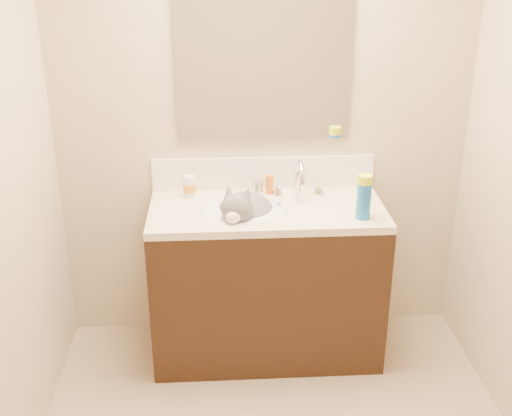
{
  "coord_description": "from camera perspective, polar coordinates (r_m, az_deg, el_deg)",
  "views": [
    {
      "loc": [
        -0.24,
        -2.01,
        2.15
      ],
      "look_at": [
        -0.06,
        0.92,
        0.88
      ],
      "focal_mm": 45.0,
      "sensor_mm": 36.0,
      "label": 1
    }
  ],
  "objects": [
    {
      "name": "toothbrush",
      "position": [
        3.29,
        2.1,
        0.33
      ],
      "size": [
        0.07,
        0.12,
        0.01
      ],
      "primitive_type": "cube",
      "rotation": [
        0.0,
        0.0,
        0.5
      ],
      "color": "white",
      "rests_on": "counter_slab"
    },
    {
      "name": "pill_bottle",
      "position": [
        3.4,
        -5.93,
        1.94
      ],
      "size": [
        0.08,
        0.08,
        0.11
      ],
      "primitive_type": "cylinder",
      "rotation": [
        0.0,
        0.0,
        0.38
      ],
      "color": "white",
      "rests_on": "counter_slab"
    },
    {
      "name": "room_shell",
      "position": [
        2.13,
        3.16,
        5.17
      ],
      "size": [
        2.24,
        2.54,
        2.52
      ],
      "color": "#BCAA8C",
      "rests_on": "ground"
    },
    {
      "name": "pill_label",
      "position": [
        3.41,
        -5.93,
        1.8
      ],
      "size": [
        0.09,
        0.09,
        0.04
      ],
      "primitive_type": "cylinder",
      "rotation": [
        0.0,
        0.0,
        0.38
      ],
      "color": "orange",
      "rests_on": "pill_bottle"
    },
    {
      "name": "vanity_cabinet",
      "position": [
        3.47,
        0.94,
        -6.79
      ],
      "size": [
        1.2,
        0.55,
        0.82
      ],
      "primitive_type": "cube",
      "color": "black",
      "rests_on": "ground"
    },
    {
      "name": "spray_can",
      "position": [
        3.15,
        9.55,
        0.74
      ],
      "size": [
        0.09,
        0.09,
        0.19
      ],
      "primitive_type": "cylinder",
      "rotation": [
        0.0,
        0.0,
        0.42
      ],
      "color": "#1A64B6",
      "rests_on": "counter_slab"
    },
    {
      "name": "faucet",
      "position": [
        3.38,
        3.87,
        2.39
      ],
      "size": [
        0.28,
        0.2,
        0.21
      ],
      "color": "silver",
      "rests_on": "counter_slab"
    },
    {
      "name": "mirror",
      "position": [
        3.32,
        0.72,
        12.73
      ],
      "size": [
        0.9,
        0.02,
        0.8
      ],
      "primitive_type": "cube",
      "color": "white",
      "rests_on": "room_shell"
    },
    {
      "name": "counter_slab",
      "position": [
        3.27,
        0.99,
        -0.27
      ],
      "size": [
        1.2,
        0.55,
        0.04
      ],
      "primitive_type": "cube",
      "color": "beige",
      "rests_on": "vanity_cabinet"
    },
    {
      "name": "backsplash",
      "position": [
        3.48,
        0.67,
        3.13
      ],
      "size": [
        1.2,
        0.02,
        0.18
      ],
      "primitive_type": "cube",
      "color": "white",
      "rests_on": "counter_slab"
    },
    {
      "name": "amber_bottle",
      "position": [
        3.42,
        1.22,
        2.11
      ],
      "size": [
        0.05,
        0.05,
        0.1
      ],
      "primitive_type": "cylinder",
      "rotation": [
        0.0,
        0.0,
        -0.15
      ],
      "color": "orange",
      "rests_on": "counter_slab"
    },
    {
      "name": "spray_cap",
      "position": [
        3.11,
        9.68,
        2.52
      ],
      "size": [
        0.09,
        0.09,
        0.04
      ],
      "primitive_type": "cylinder",
      "rotation": [
        0.0,
        0.0,
        0.42
      ],
      "color": "#CDE518",
      "rests_on": "spray_can"
    },
    {
      "name": "toothbrush_head",
      "position": [
        3.29,
        2.1,
        0.37
      ],
      "size": [
        0.03,
        0.03,
        0.01
      ],
      "primitive_type": "cube",
      "rotation": [
        0.0,
        0.0,
        0.5
      ],
      "color": "#718DF0",
      "rests_on": "counter_slab"
    },
    {
      "name": "basin",
      "position": [
        3.26,
        -1.07,
        -1.34
      ],
      "size": [
        0.45,
        0.36,
        0.14
      ],
      "primitive_type": "ellipsoid",
      "color": "silver",
      "rests_on": "vanity_cabinet"
    },
    {
      "name": "silver_jar",
      "position": [
        3.45,
        0.16,
        1.89
      ],
      "size": [
        0.06,
        0.06,
        0.06
      ],
      "primitive_type": "cylinder",
      "rotation": [
        0.0,
        0.0,
        0.25
      ],
      "color": "#B7B7BC",
      "rests_on": "counter_slab"
    },
    {
      "name": "cat",
      "position": [
        3.26,
        -1.03,
        -0.49
      ],
      "size": [
        0.39,
        0.45,
        0.33
      ],
      "rotation": [
        0.0,
        0.0,
        -0.33
      ],
      "color": "#555355",
      "rests_on": "basin"
    }
  ]
}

